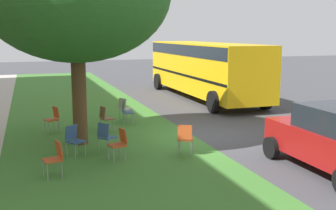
# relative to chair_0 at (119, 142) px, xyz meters

# --- Properties ---
(ground) EXTENTS (80.00, 80.00, 0.00)m
(ground) POSITION_rel_chair_0_xyz_m (1.73, -3.12, -0.52)
(ground) COLOR #424247
(grass_verge) EXTENTS (48.00, 6.00, 0.01)m
(grass_verge) POSITION_rel_chair_0_xyz_m (1.73, 0.08, -0.52)
(grass_verge) COLOR #3D752D
(grass_verge) RESTS_ON ground
(chair_0) EXTENTS (0.49, 0.50, 0.88)m
(chair_0) POSITION_rel_chair_0_xyz_m (0.00, 0.00, 0.00)
(chair_0) COLOR #C64C1E
(chair_0) RESTS_ON ground
(chair_1) EXTENTS (0.56, 0.57, 0.88)m
(chair_1) POSITION_rel_chair_0_xyz_m (5.13, -1.30, 0.00)
(chair_1) COLOR #ADA393
(chair_1) RESTS_ON ground
(chair_2) EXTENTS (0.54, 0.54, 0.88)m
(chair_2) POSITION_rel_chair_0_xyz_m (3.99, 1.47, 0.00)
(chair_2) COLOR #C64C1E
(chair_2) RESTS_ON ground
(chair_3) EXTENTS (0.50, 0.51, 0.88)m
(chair_3) POSITION_rel_chair_0_xyz_m (-0.79, 1.72, 0.00)
(chair_3) COLOR #C64C1E
(chair_3) RESTS_ON ground
(chair_4) EXTENTS (0.56, 0.56, 0.88)m
(chair_4) POSITION_rel_chair_0_xyz_m (-0.05, -1.87, 0.00)
(chair_4) COLOR #C64C1E
(chair_4) RESTS_ON ground
(chair_5) EXTENTS (0.51, 0.52, 0.88)m
(chair_5) POSITION_rel_chair_0_xyz_m (3.52, -0.26, 0.00)
(chair_5) COLOR brown
(chair_5) RESTS_ON ground
(chair_6) EXTENTS (0.58, 0.58, 0.88)m
(chair_6) POSITION_rel_chair_0_xyz_m (0.79, 1.11, 0.00)
(chair_6) COLOR #335184
(chair_6) RESTS_ON ground
(chair_7) EXTENTS (0.48, 0.48, 0.88)m
(chair_7) POSITION_rel_chair_0_xyz_m (4.48, -1.22, 0.00)
(chair_7) COLOR #335184
(chair_7) RESTS_ON ground
(chair_8) EXTENTS (0.58, 0.58, 0.88)m
(chair_8) POSITION_rel_chair_0_xyz_m (0.86, 0.21, 0.00)
(chair_8) COLOR #335184
(chair_8) RESTS_ON ground
(parked_car) EXTENTS (3.70, 1.92, 1.65)m
(parked_car) POSITION_rel_chair_0_xyz_m (-2.56, -4.85, 0.32)
(parked_car) COLOR maroon
(parked_car) RESTS_ON ground
(school_bus) EXTENTS (10.40, 2.80, 2.88)m
(school_bus) POSITION_rel_chair_0_xyz_m (9.38, -6.52, 1.24)
(school_bus) COLOR yellow
(school_bus) RESTS_ON ground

